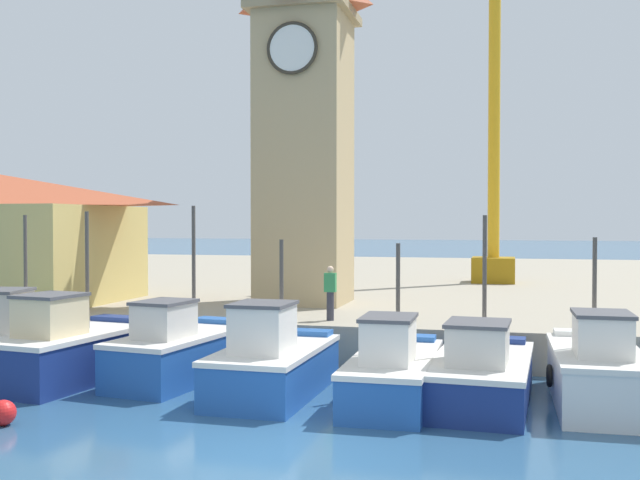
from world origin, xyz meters
The scene contains 13 objects.
ground_plane centered at (0.00, 0.00, 0.00)m, with size 300.00×300.00×0.00m, color #2D567A.
quay_wharf centered at (0.00, 28.12, 0.57)m, with size 120.00×40.00×1.14m, color #9E937F.
fishing_boat_far_left centered at (-8.82, 5.40, 0.77)m, with size 2.74×4.91×4.25m.
fishing_boat_left_outer centered at (-6.64, 4.66, 0.80)m, with size 2.73×4.93×4.34m.
fishing_boat_left_inner centered at (-3.98, 5.46, 0.75)m, with size 2.52×4.86×4.49m.
fishing_boat_mid_left centered at (-1.19, 4.45, 0.75)m, with size 2.24×4.61×3.64m.
fishing_boat_center centered at (1.63, 4.58, 0.68)m, with size 1.91×5.05×3.56m.
fishing_boat_mid_right centered at (3.57, 4.91, 0.66)m, with size 2.44×5.14×4.22m.
fishing_boat_right_inner centered at (6.07, 5.20, 0.77)m, with size 2.02×4.72×3.72m.
clock_tower centered at (-2.91, 13.70, 7.90)m, with size 3.53×3.53×14.40m.
port_crane_near centered at (3.57, 24.64, 8.89)m, with size 2.00×8.80×20.17m.
mooring_buoy centered at (-5.64, 0.67, 0.26)m, with size 0.51×0.51×0.51m, color red.
dock_worker_near_tower centered at (-0.93, 9.28, 1.98)m, with size 0.34×0.22×1.62m.
Camera 1 is at (4.06, -12.20, 4.09)m, focal length 42.00 mm.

